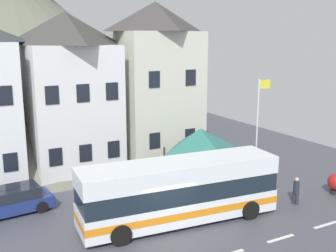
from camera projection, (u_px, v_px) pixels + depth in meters
The scene contains 13 objects.
ground_plane at pixel (172, 240), 19.09m from camera, with size 40.00×60.00×0.07m.
townhouse_01 at pixel (69, 94), 27.96m from camera, with size 5.63×6.73×10.90m.
townhouse_02 at pixel (156, 84), 30.14m from camera, with size 5.64×5.21×11.71m.
hilltop_castle at pixel (7, 43), 39.97m from camera, with size 39.18×39.18×22.94m.
transit_bus at pixel (180, 192), 20.60m from camera, with size 10.40×3.37×3.18m.
bus_shelter at pixel (200, 140), 25.16m from camera, with size 3.60×3.60×3.76m.
parked_car_00 at pixel (12, 201), 21.82m from camera, with size 4.39×2.28×1.40m.
parked_car_01 at pixel (206, 164), 28.09m from camera, with size 4.08×2.12×1.39m.
pedestrian_00 at pixel (258, 172), 25.79m from camera, with size 0.31×0.31×1.56m.
pedestrian_01 at pixel (296, 190), 22.95m from camera, with size 0.32×0.38×1.57m.
public_bench at pixel (156, 173), 27.01m from camera, with size 1.70×0.48×0.87m.
flagpole at pixel (258, 123), 26.15m from camera, with size 0.95×0.10×6.68m.
harbour_buoy at pixel (336, 183), 24.50m from camera, with size 1.01×1.01×1.26m.
Camera 1 is at (-8.50, -15.36, 9.17)m, focal length 43.80 mm.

